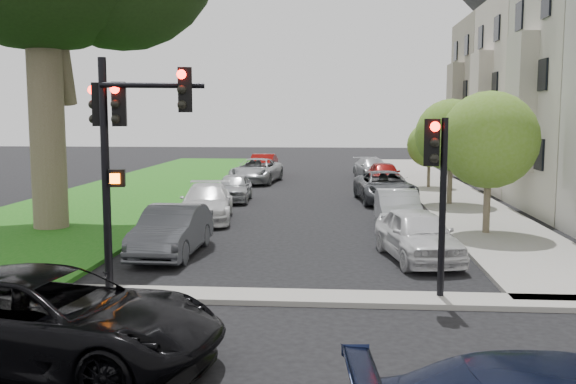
# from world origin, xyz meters

# --- Properties ---
(ground) EXTENTS (140.00, 140.00, 0.00)m
(ground) POSITION_xyz_m (0.00, 0.00, 0.00)
(ground) COLOR black
(ground) RESTS_ON ground
(grass_strip) EXTENTS (8.00, 44.00, 0.12)m
(grass_strip) POSITION_xyz_m (-9.00, 24.00, 0.06)
(grass_strip) COLOR #145B10
(grass_strip) RESTS_ON ground
(sidewalk_right) EXTENTS (3.50, 44.00, 0.12)m
(sidewalk_right) POSITION_xyz_m (6.75, 24.00, 0.06)
(sidewalk_right) COLOR gray
(sidewalk_right) RESTS_ON ground
(sidewalk_cross) EXTENTS (60.00, 1.00, 0.12)m
(sidewalk_cross) POSITION_xyz_m (0.00, 2.00, 0.06)
(sidewalk_cross) COLOR gray
(sidewalk_cross) RESTS_ON ground
(house_c) EXTENTS (7.70, 7.55, 15.97)m
(house_c) POSITION_xyz_m (12.45, 23.00, 6.93)
(house_c) COLOR #A39891
(house_c) RESTS_ON ground
(house_d) EXTENTS (7.70, 7.55, 15.97)m
(house_d) POSITION_xyz_m (12.45, 30.50, 6.93)
(house_d) COLOR gray
(house_d) RESTS_ON ground
(small_tree_a) EXTENTS (3.19, 3.19, 4.78)m
(small_tree_a) POSITION_xyz_m (6.20, 9.94, 3.18)
(small_tree_a) COLOR brown
(small_tree_a) RESTS_ON ground
(small_tree_b) EXTENTS (3.14, 3.14, 4.71)m
(small_tree_b) POSITION_xyz_m (6.20, 17.06, 3.13)
(small_tree_b) COLOR brown
(small_tree_b) RESTS_ON ground
(small_tree_c) EXTENTS (2.41, 2.41, 3.61)m
(small_tree_c) POSITION_xyz_m (6.20, 23.71, 2.40)
(small_tree_c) COLOR brown
(small_tree_c) RESTS_ON ground
(traffic_signal_main) EXTENTS (2.55, 0.75, 5.22)m
(traffic_signal_main) POSITION_xyz_m (-3.39, 2.23, 3.60)
(traffic_signal_main) COLOR black
(traffic_signal_main) RESTS_ON ground
(traffic_signal_secondary) EXTENTS (0.53, 0.42, 3.93)m
(traffic_signal_secondary) POSITION_xyz_m (3.37, 2.19, 2.74)
(traffic_signal_secondary) COLOR black
(traffic_signal_secondary) RESTS_ON ground
(car_cross_near) EXTENTS (5.87, 3.35, 1.54)m
(car_cross_near) POSITION_xyz_m (-3.23, -1.96, 0.77)
(car_cross_near) COLOR black
(car_cross_near) RESTS_ON ground
(car_parked_0) EXTENTS (2.41, 4.40, 1.42)m
(car_parked_0) POSITION_xyz_m (3.50, 6.17, 0.71)
(car_parked_0) COLOR silver
(car_parked_0) RESTS_ON ground
(car_parked_1) EXTENTS (1.49, 4.08, 1.34)m
(car_parked_1) POSITION_xyz_m (3.42, 11.36, 0.67)
(car_parked_1) COLOR #999BA0
(car_parked_1) RESTS_ON ground
(car_parked_2) EXTENTS (2.90, 5.36, 1.43)m
(car_parked_2) POSITION_xyz_m (3.45, 18.10, 0.71)
(car_parked_2) COLOR #3F4247
(car_parked_2) RESTS_ON ground
(car_parked_3) EXTENTS (1.94, 4.18, 1.38)m
(car_parked_3) POSITION_xyz_m (3.91, 25.04, 0.69)
(car_parked_3) COLOR maroon
(car_parked_3) RESTS_ON ground
(car_parked_4) EXTENTS (2.67, 4.71, 1.29)m
(car_parked_4) POSITION_xyz_m (3.47, 29.70, 0.64)
(car_parked_4) COLOR #999BA0
(car_parked_4) RESTS_ON ground
(car_parked_5) EXTENTS (1.57, 4.30, 1.41)m
(car_parked_5) POSITION_xyz_m (-3.43, 6.26, 0.70)
(car_parked_5) COLOR #3F4247
(car_parked_5) RESTS_ON ground
(car_parked_6) EXTENTS (2.52, 4.93, 1.37)m
(car_parked_6) POSITION_xyz_m (-3.69, 12.37, 0.69)
(car_parked_6) COLOR silver
(car_parked_6) RESTS_ON ground
(car_parked_7) EXTENTS (1.71, 3.85, 1.29)m
(car_parked_7) POSITION_xyz_m (-3.56, 17.99, 0.64)
(car_parked_7) COLOR #999BA0
(car_parked_7) RESTS_ON ground
(car_parked_8) EXTENTS (2.95, 5.43, 1.44)m
(car_parked_8) POSITION_xyz_m (-3.57, 26.31, 0.72)
(car_parked_8) COLOR #999BA0
(car_parked_8) RESTS_ON ground
(car_parked_9) EXTENTS (1.63, 4.33, 1.41)m
(car_parked_9) POSITION_xyz_m (-3.74, 31.19, 0.71)
(car_parked_9) COLOR maroon
(car_parked_9) RESTS_ON ground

